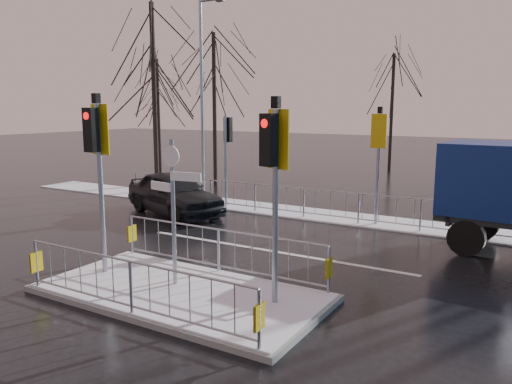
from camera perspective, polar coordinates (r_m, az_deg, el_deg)
The scene contains 11 objects.
ground at distance 10.65m, azimuth -8.62°, elevation -11.66°, with size 120.00×120.00×0.00m, color black.
snow_verge at distance 17.84m, azimuth 9.19°, elevation -2.85°, with size 30.00×2.00×0.04m, color white.
lane_markings at distance 10.41m, azimuth -9.81°, elevation -12.18°, with size 8.00×11.38×0.01m.
traffic_island at distance 10.53m, azimuth -8.68°, elevation -9.65°, with size 6.00×3.04×4.15m.
far_kerb_fixtures at distance 17.08m, azimuth 9.56°, elevation -0.01°, with size 18.00×0.65×3.83m.
car_far_lane at distance 18.29m, azimuth -9.31°, elevation -0.13°, with size 1.83×4.56×1.55m, color black.
tree_near_a at distance 25.22m, azimuth -11.68°, elevation 14.63°, with size 4.75×4.75×8.97m.
tree_near_b at distance 24.75m, azimuth -4.81°, elevation 12.65°, with size 4.00×4.00×7.55m.
tree_near_c at distance 28.32m, azimuth -11.15°, elevation 10.83°, with size 3.50×3.50×6.61m.
tree_far_a at distance 30.79m, azimuth 15.35°, elevation 11.16°, with size 3.75×3.75×7.08m.
street_lamp_left at distance 21.38m, azimuth -6.07°, elevation 11.35°, with size 1.25×0.18×8.20m.
Camera 1 is at (6.36, -7.61, 3.86)m, focal length 35.00 mm.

